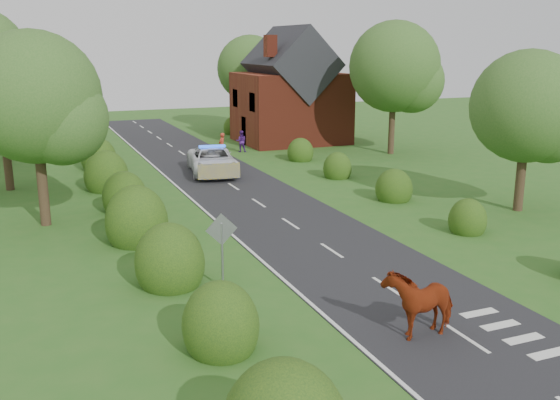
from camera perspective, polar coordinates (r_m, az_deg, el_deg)
name	(u,v)px	position (r m, az deg, el deg)	size (l,w,h in m)	color
ground	(387,287)	(20.90, 9.79, -7.87)	(120.00, 120.00, 0.00)	#2F6320
road	(239,190)	(33.92, -3.74, 0.87)	(6.00, 70.00, 0.02)	black
road_markings	(222,202)	(31.52, -5.28, -0.15)	(4.96, 70.00, 0.01)	white
hedgerow_left	(127,203)	(29.13, -13.84, -0.23)	(2.75, 50.41, 3.00)	#193D16
hedgerow_right	(381,185)	(33.20, 9.24, 1.39)	(2.10, 45.78, 2.10)	#193D16
tree_left_a	(41,103)	(28.27, -21.00, 8.29)	(5.74, 5.60, 8.38)	#332316
tree_left_b	(6,97)	(36.26, -23.80, 8.64)	(5.74, 5.60, 8.07)	#332316
tree_left_d	(21,70)	(56.18, -22.56, 10.88)	(6.15, 6.00, 8.89)	#332316
tree_right_a	(533,111)	(31.22, 22.12, 7.55)	(5.33, 5.20, 7.56)	#332316
tree_right_b	(399,70)	(45.54, 10.82, 11.56)	(6.56, 6.40, 9.40)	#332316
tree_right_c	(254,71)	(57.71, -2.42, 11.68)	(6.15, 6.00, 8.58)	#332316
road_sign	(222,240)	(20.06, -5.35, -3.64)	(1.06, 0.08, 2.53)	gray
house	(290,95)	(50.60, 0.95, 9.59)	(8.00, 7.40, 9.17)	maroon
cow	(419,305)	(17.72, 12.59, -9.37)	(1.17, 2.22, 1.58)	maroon
police_van	(213,161)	(38.41, -6.19, 3.60)	(3.56, 6.19, 1.76)	white
pedestrian_red	(222,145)	(44.18, -5.34, 5.04)	(0.62, 0.41, 1.69)	#B03322
pedestrian_purple	(241,141)	(46.11, -3.58, 5.38)	(0.77, 0.60, 1.59)	#491B74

